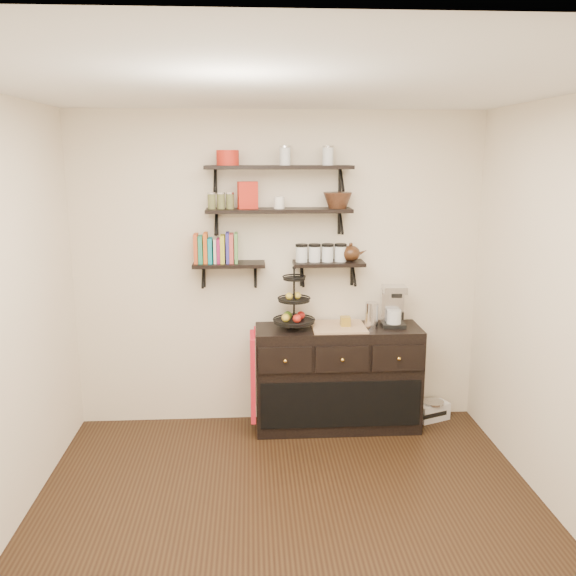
# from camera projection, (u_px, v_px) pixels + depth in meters

# --- Properties ---
(floor) EXTENTS (3.50, 3.50, 0.00)m
(floor) POSITION_uv_depth(u_px,v_px,m) (292.00, 532.00, 3.85)
(floor) COLOR black
(floor) RESTS_ON ground
(ceiling) EXTENTS (3.50, 3.50, 0.02)m
(ceiling) POSITION_uv_depth(u_px,v_px,m) (293.00, 85.00, 3.27)
(ceiling) COLOR white
(ceiling) RESTS_ON back_wall
(back_wall) EXTENTS (3.50, 0.02, 2.70)m
(back_wall) POSITION_uv_depth(u_px,v_px,m) (278.00, 271.00, 5.26)
(back_wall) COLOR white
(back_wall) RESTS_ON ground
(shelf_top) EXTENTS (1.20, 0.27, 0.23)m
(shelf_top) POSITION_uv_depth(u_px,v_px,m) (279.00, 168.00, 4.95)
(shelf_top) COLOR black
(shelf_top) RESTS_ON back_wall
(shelf_mid) EXTENTS (1.20, 0.27, 0.23)m
(shelf_mid) POSITION_uv_depth(u_px,v_px,m) (279.00, 211.00, 5.02)
(shelf_mid) COLOR black
(shelf_mid) RESTS_ON back_wall
(shelf_low_left) EXTENTS (0.60, 0.25, 0.23)m
(shelf_low_left) POSITION_uv_depth(u_px,v_px,m) (229.00, 265.00, 5.11)
(shelf_low_left) COLOR black
(shelf_low_left) RESTS_ON back_wall
(shelf_low_right) EXTENTS (0.60, 0.25, 0.23)m
(shelf_low_right) POSITION_uv_depth(u_px,v_px,m) (329.00, 264.00, 5.16)
(shelf_low_right) COLOR black
(shelf_low_right) RESTS_ON back_wall
(cookbooks) EXTENTS (0.36, 0.15, 0.26)m
(cookbooks) POSITION_uv_depth(u_px,v_px,m) (218.00, 249.00, 5.07)
(cookbooks) COLOR #BA4922
(cookbooks) RESTS_ON shelf_low_left
(glass_canisters) EXTENTS (0.43, 0.10, 0.13)m
(glass_canisters) POSITION_uv_depth(u_px,v_px,m) (321.00, 254.00, 5.13)
(glass_canisters) COLOR silver
(glass_canisters) RESTS_ON shelf_low_right
(sideboard) EXTENTS (1.40, 0.50, 0.92)m
(sideboard) POSITION_uv_depth(u_px,v_px,m) (337.00, 377.00, 5.26)
(sideboard) COLOR black
(sideboard) RESTS_ON floor
(fruit_stand) EXTENTS (0.35, 0.35, 0.51)m
(fruit_stand) POSITION_uv_depth(u_px,v_px,m) (294.00, 308.00, 5.10)
(fruit_stand) COLOR black
(fruit_stand) RESTS_ON sideboard
(candle) EXTENTS (0.08, 0.08, 0.08)m
(candle) POSITION_uv_depth(u_px,v_px,m) (345.00, 321.00, 5.15)
(candle) COLOR olive
(candle) RESTS_ON sideboard
(coffee_maker) EXTENTS (0.20, 0.19, 0.36)m
(coffee_maker) POSITION_uv_depth(u_px,v_px,m) (393.00, 307.00, 5.18)
(coffee_maker) COLOR black
(coffee_maker) RESTS_ON sideboard
(thermal_carafe) EXTENTS (0.11, 0.11, 0.22)m
(thermal_carafe) POSITION_uv_depth(u_px,v_px,m) (371.00, 315.00, 5.13)
(thermal_carafe) COLOR silver
(thermal_carafe) RESTS_ON sideboard
(apron) EXTENTS (0.04, 0.31, 0.73)m
(apron) POSITION_uv_depth(u_px,v_px,m) (253.00, 376.00, 5.10)
(apron) COLOR #B31315
(apron) RESTS_ON sideboard
(radio) EXTENTS (0.32, 0.25, 0.17)m
(radio) POSITION_uv_depth(u_px,v_px,m) (433.00, 411.00, 5.47)
(radio) COLOR silver
(radio) RESTS_ON floor
(recipe_box) EXTENTS (0.17, 0.10, 0.22)m
(recipe_box) POSITION_uv_depth(u_px,v_px,m) (248.00, 195.00, 4.98)
(recipe_box) COLOR red
(recipe_box) RESTS_ON shelf_mid
(walnut_bowl) EXTENTS (0.24, 0.24, 0.13)m
(walnut_bowl) POSITION_uv_depth(u_px,v_px,m) (338.00, 200.00, 5.03)
(walnut_bowl) COLOR black
(walnut_bowl) RESTS_ON shelf_mid
(ramekins) EXTENTS (0.09, 0.09, 0.10)m
(ramekins) POSITION_uv_depth(u_px,v_px,m) (279.00, 203.00, 5.00)
(ramekins) COLOR white
(ramekins) RESTS_ON shelf_mid
(teapot) EXTENTS (0.22, 0.16, 0.16)m
(teapot) POSITION_uv_depth(u_px,v_px,m) (351.00, 252.00, 5.14)
(teapot) COLOR #371F10
(teapot) RESTS_ON shelf_low_right
(red_pot) EXTENTS (0.18, 0.18, 0.12)m
(red_pot) POSITION_uv_depth(u_px,v_px,m) (228.00, 158.00, 4.90)
(red_pot) COLOR red
(red_pot) RESTS_ON shelf_top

